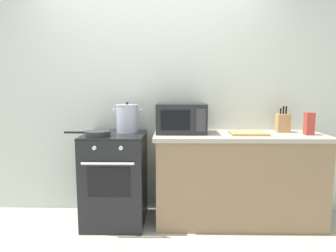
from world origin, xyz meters
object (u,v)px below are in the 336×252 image
(microwave, at_px, (181,118))
(knife_block, at_px, (283,123))
(cutting_board, at_px, (248,133))
(frying_pan, at_px, (97,133))
(stove, at_px, (115,178))
(pasta_box, at_px, (309,124))
(stock_pot, at_px, (127,118))

(microwave, xyz_separation_m, knife_block, (1.05, 0.06, -0.05))
(cutting_board, xyz_separation_m, knife_block, (0.39, 0.14, 0.09))
(frying_pan, relative_size, knife_block, 1.64)
(microwave, height_order, knife_block, microwave)
(microwave, bearing_deg, stove, -173.27)
(microwave, bearing_deg, frying_pan, -165.12)
(pasta_box, bearing_deg, frying_pan, -177.03)
(frying_pan, relative_size, pasta_box, 2.01)
(frying_pan, xyz_separation_m, cutting_board, (1.47, 0.14, -0.02))
(cutting_board, distance_m, pasta_box, 0.59)
(stock_pot, height_order, cutting_board, stock_pot)
(microwave, relative_size, pasta_box, 2.27)
(cutting_board, bearing_deg, frying_pan, -174.70)
(microwave, relative_size, cutting_board, 1.39)
(stove, relative_size, pasta_box, 4.18)
(cutting_board, bearing_deg, stock_pot, 174.97)
(knife_block, bearing_deg, stove, -175.32)
(stock_pot, distance_m, frying_pan, 0.37)
(knife_block, bearing_deg, frying_pan, -171.55)
(stove, bearing_deg, stock_pot, 42.56)
(cutting_board, height_order, knife_block, knife_block)
(stock_pot, distance_m, knife_block, 1.61)
(frying_pan, relative_size, microwave, 0.89)
(stove, height_order, knife_block, knife_block)
(stove, distance_m, cutting_board, 1.42)
(pasta_box, bearing_deg, stove, 179.14)
(frying_pan, distance_m, pasta_box, 2.06)
(knife_block, bearing_deg, microwave, -176.64)
(stove, distance_m, microwave, 0.91)
(frying_pan, bearing_deg, microwave, 14.88)
(stove, height_order, pasta_box, pasta_box)
(knife_block, bearing_deg, cutting_board, -160.21)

